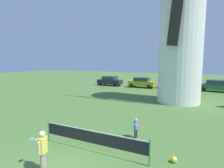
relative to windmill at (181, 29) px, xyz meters
The scene contains 9 objects.
windmill is the anchor object (origin of this frame).
tennis_net 14.02m from the windmill, 100.48° to the right, with size 5.22×0.06×1.10m.
player_near 15.88m from the windmill, 102.33° to the right, with size 0.88×0.50×1.53m.
player_far 11.95m from the windmill, 95.64° to the right, with size 0.65×0.57×1.06m.
stray_ball 13.54m from the windmill, 84.51° to the right, with size 0.25×0.25×0.25m, color yellow.
parked_car_black 15.64m from the windmill, 145.03° to the left, with size 4.10×1.95×1.56m.
parked_car_mustard 12.08m from the windmill, 127.11° to the left, with size 3.98×1.94×1.56m.
parked_car_red 11.12m from the windmill, 99.34° to the left, with size 4.49×2.21×1.56m.
parked_car_green 11.52m from the windmill, 66.49° to the left, with size 4.41×2.31×1.56m.
Camera 1 is at (4.48, -4.57, 4.00)m, focal length 29.11 mm.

